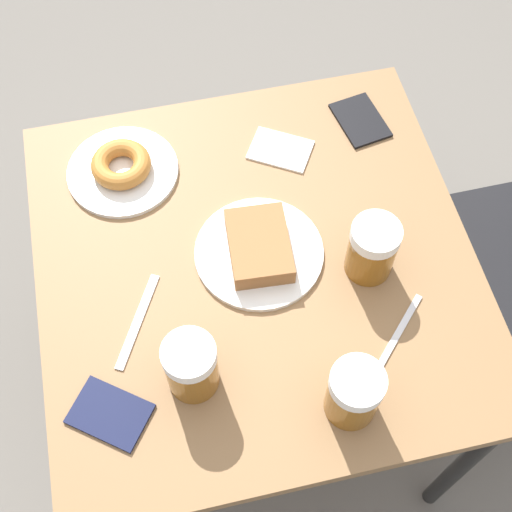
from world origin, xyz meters
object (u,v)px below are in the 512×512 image
object	(u,v)px
napkin_folded	(280,150)
passport_far_edge	(360,120)
plate_with_donut	(122,168)
beer_mug_center	(372,249)
fork	(396,337)
beer_mug_left	(191,366)
knife	(138,321)
passport_near_edge	(110,414)
plate_with_cake	(259,249)
beer_mug_right	(354,393)

from	to	relation	value
napkin_folded	passport_far_edge	xyz separation A→B (m)	(-0.04, 0.18, 0.00)
plate_with_donut	beer_mug_center	xyz separation A→B (m)	(0.31, 0.41, 0.05)
fork	passport_far_edge	distance (m)	0.49
beer_mug_left	knife	distance (m)	0.16
beer_mug_left	passport_near_edge	xyz separation A→B (m)	(0.03, -0.15, -0.06)
plate_with_cake	passport_near_edge	size ratio (longest dim) A/B	1.57
beer_mug_left	passport_far_edge	distance (m)	0.66
napkin_folded	passport_near_edge	xyz separation A→B (m)	(0.47, -0.41, 0.00)
beer_mug_center	knife	bearing A→B (deg)	-87.60
plate_with_cake	napkin_folded	xyz separation A→B (m)	(-0.23, 0.10, -0.02)
beer_mug_right	napkin_folded	xyz separation A→B (m)	(-0.55, 0.01, -0.06)
plate_with_cake	beer_mug_center	xyz separation A→B (m)	(0.07, 0.19, 0.04)
plate_with_donut	knife	xyz separation A→B (m)	(0.33, -0.02, -0.01)
beer_mug_center	beer_mug_left	bearing A→B (deg)	-67.39
plate_with_donut	beer_mug_center	size ratio (longest dim) A/B	1.75
beer_mug_left	plate_with_donut	bearing A→B (deg)	-172.35
plate_with_donut	fork	bearing A→B (deg)	42.52
beer_mug_right	knife	size ratio (longest dim) A/B	0.72
plate_with_cake	passport_near_edge	bearing A→B (deg)	-51.53
plate_with_donut	passport_near_edge	size ratio (longest dim) A/B	1.44
fork	knife	size ratio (longest dim) A/B	0.81
plate_with_donut	napkin_folded	distance (m)	0.32
plate_with_donut	beer_mug_center	world-z (taller)	beer_mug_center
plate_with_donut	passport_far_edge	xyz separation A→B (m)	(-0.02, 0.50, -0.01)
plate_with_cake	fork	world-z (taller)	plate_with_cake
passport_near_edge	napkin_folded	bearing A→B (deg)	139.46
napkin_folded	beer_mug_center	bearing A→B (deg)	17.43
plate_with_cake	passport_far_edge	size ratio (longest dim) A/B	1.73
passport_far_edge	passport_near_edge	bearing A→B (deg)	-48.88
plate_with_cake	passport_far_edge	distance (m)	0.39
knife	passport_far_edge	distance (m)	0.63
fork	knife	world-z (taller)	same
passport_near_edge	passport_far_edge	distance (m)	0.78
beer_mug_center	napkin_folded	xyz separation A→B (m)	(-0.30, -0.09, -0.06)
beer_mug_center	passport_far_edge	size ratio (longest dim) A/B	0.91
napkin_folded	beer_mug_left	bearing A→B (deg)	-30.19
beer_mug_center	napkin_folded	distance (m)	0.32
beer_mug_center	fork	distance (m)	0.16
plate_with_cake	beer_mug_right	bearing A→B (deg)	14.56
knife	passport_near_edge	size ratio (longest dim) A/B	1.14
beer_mug_left	passport_far_edge	size ratio (longest dim) A/B	0.91
beer_mug_left	beer_mug_center	xyz separation A→B (m)	(-0.15, 0.35, 0.00)
plate_with_donut	beer_mug_right	bearing A→B (deg)	28.66
knife	passport_near_edge	bearing A→B (deg)	-23.38
beer_mug_right	plate_with_donut	bearing A→B (deg)	-151.34
plate_with_cake	beer_mug_center	bearing A→B (deg)	69.87
beer_mug_right	knife	xyz separation A→B (m)	(-0.23, -0.32, -0.06)
passport_near_edge	passport_far_edge	bearing A→B (deg)	131.12
beer_mug_center	beer_mug_right	distance (m)	0.27
beer_mug_right	fork	bearing A→B (deg)	131.34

